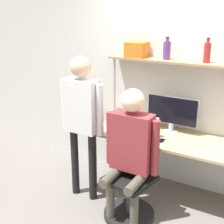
{
  "coord_description": "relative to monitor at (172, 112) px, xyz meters",
  "views": [
    {
      "loc": [
        0.97,
        -2.89,
        2.23
      ],
      "look_at": [
        -0.64,
        -0.06,
        1.11
      ],
      "focal_mm": 50.0,
      "sensor_mm": 36.0,
      "label": 1
    }
  ],
  "objects": [
    {
      "name": "storage_box",
      "position": [
        -0.49,
        0.01,
        0.71
      ],
      "size": [
        0.24,
        0.23,
        0.18
      ],
      "color": "#D1661E",
      "rests_on": "shelf_unit"
    },
    {
      "name": "shelf_unit",
      "position": [
        0.16,
        0.01,
        0.4
      ],
      "size": [
        1.97,
        0.25,
        1.64
      ],
      "color": "#997A56",
      "rests_on": "ground_plane"
    },
    {
      "name": "bottle_red",
      "position": [
        0.34,
        0.01,
        0.73
      ],
      "size": [
        0.07,
        0.07,
        0.27
      ],
      "color": "maroon",
      "rests_on": "shelf_unit"
    },
    {
      "name": "bottle_purple",
      "position": [
        -0.11,
        0.01,
        0.73
      ],
      "size": [
        0.09,
        0.09,
        0.26
      ],
      "color": "#593372",
      "rests_on": "shelf_unit"
    },
    {
      "name": "office_chair",
      "position": [
        -0.15,
        -0.77,
        -0.72
      ],
      "size": [
        0.56,
        0.56,
        0.95
      ],
      "color": "black",
      "rests_on": "ground_plane"
    },
    {
      "name": "person_seated",
      "position": [
        -0.15,
        -0.81,
        -0.14
      ],
      "size": [
        0.6,
        0.48,
        1.46
      ],
      "color": "#4C473D",
      "rests_on": "ground_plane"
    },
    {
      "name": "wall_back",
      "position": [
        0.16,
        0.18,
        0.33
      ],
      "size": [
        8.0,
        0.06,
        2.7
      ],
      "color": "silver",
      "rests_on": "ground_plane"
    },
    {
      "name": "ground_plane",
      "position": [
        0.16,
        -0.55,
        -1.02
      ],
      "size": [
        12.0,
        12.0,
        0.0
      ],
      "primitive_type": "plane",
      "color": "slate"
    },
    {
      "name": "laptop",
      "position": [
        -0.21,
        -0.32,
        -0.18
      ],
      "size": [
        0.29,
        0.24,
        0.24
      ],
      "color": "silver",
      "rests_on": "desk"
    },
    {
      "name": "monitor",
      "position": [
        0.0,
        0.0,
        0.0
      ],
      "size": [
        0.63,
        0.17,
        0.45
      ],
      "color": "#B7B7BC",
      "rests_on": "desk"
    },
    {
      "name": "person_standing",
      "position": [
        -0.82,
        -0.71,
        0.09
      ],
      "size": [
        0.56,
        0.23,
        1.72
      ],
      "color": "black",
      "rests_on": "ground_plane"
    },
    {
      "name": "desk",
      "position": [
        0.16,
        -0.19,
        -0.32
      ],
      "size": [
        2.07,
        0.67,
        0.76
      ],
      "color": "tan",
      "rests_on": "ground_plane"
    },
    {
      "name": "cell_phone",
      "position": [
        0.01,
        -0.34,
        -0.25
      ],
      "size": [
        0.07,
        0.15,
        0.01
      ],
      "color": "silver",
      "rests_on": "desk"
    }
  ]
}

